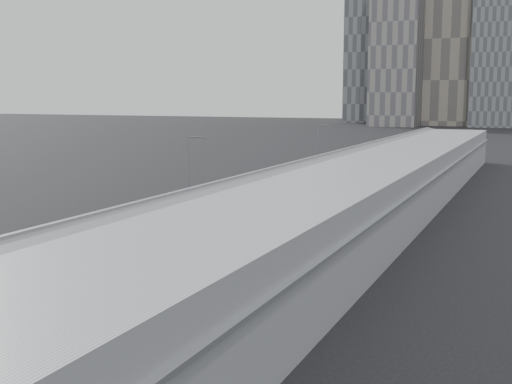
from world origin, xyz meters
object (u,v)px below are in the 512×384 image
Objects in this scene: bus_1 at (17,302)px; bus_6 at (349,174)px; bus_4 at (274,203)px; bus_10 at (416,149)px; bus_9 at (405,153)px; bus_8 at (389,158)px; bus_3 at (225,219)px; shipping_container at (332,162)px; bus_7 at (368,166)px; suv at (357,161)px; bus_5 at (321,185)px; street_lamp_far at (319,147)px; bus_2 at (151,252)px; street_lamp_near at (190,175)px.

bus_1 is 1.05× the size of bus_6.
bus_1 is at bearing -85.76° from bus_6.
bus_4 is 85.34m from bus_10.
bus_9 is at bearing 87.50° from bus_1.
bus_1 reaches higher than bus_8.
bus_3 is 60.87m from shipping_container.
bus_7 is 18.19m from suv.
shipping_container is 1.23× the size of suv.
bus_5 is 21.25m from street_lamp_far.
bus_3 is 55.51m from bus_7.
bus_3 is (-0.86, 14.50, 0.08)m from bus_2.
shipping_container is at bearing -126.31° from bus_8.
bus_2 is at bearing -70.02° from street_lamp_near.
bus_4 is 15.56m from bus_5.
bus_3 is 2.66× the size of suv.
street_lamp_far is (-7.16, -50.02, 3.68)m from bus_10.
bus_8 is 2.07× the size of shipping_container.
bus_7 is at bearing 91.12° from bus_3.
bus_3 is 27.47m from bus_5.
bus_3 is 83.61m from bus_9.
suv is (-7.52, -11.18, -0.91)m from bus_9.
bus_9 is at bearing 93.63° from bus_6.
bus_1 reaches higher than bus_4.
bus_3 is 11.91m from bus_4.
bus_2 reaches higher than shipping_container.
bus_10 is at bearing 87.46° from suv.
bus_10 is at bearing 81.85° from street_lamp_far.
bus_10 reaches higher than shipping_container.
bus_10 reaches higher than bus_7.
bus_1 is 98.89m from bus_8.
bus_7 is 1.90× the size of shipping_container.
bus_3 is at bearing 94.85° from bus_2.
bus_2 is 0.99× the size of bus_8.
bus_1 is 1.52× the size of street_lamp_far.
bus_4 is 36.09m from street_lamp_far.
bus_4 is at bearing -89.34° from bus_9.
bus_5 is at bearing -88.97° from bus_9.
bus_9 is 37.28m from street_lamp_far.
bus_4 is at bearing 92.83° from bus_2.
street_lamp_near reaches higher than bus_6.
bus_5 is (0.55, 15.55, 0.21)m from bus_4.
bus_10 is 1.41× the size of street_lamp_far.
street_lamp_far is (-6.75, 75.33, 3.54)m from bus_1.
bus_7 is 1.28× the size of street_lamp_near.
bus_6 is 41.42m from bus_9.
bus_1 reaches higher than bus_9.
street_lamp_near is (-6.30, -81.36, 3.86)m from bus_9.
bus_2 is 2.06× the size of shipping_container.
shipping_container is at bearing 108.49° from bus_5.
suv is at bearing 90.99° from street_lamp_near.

